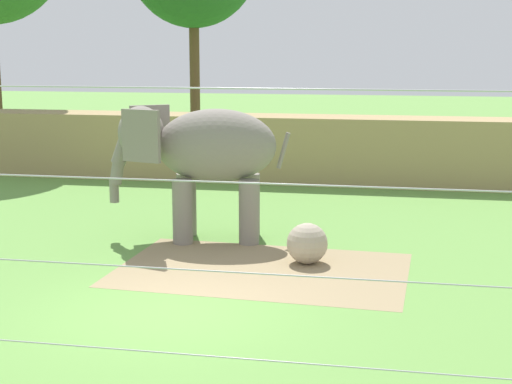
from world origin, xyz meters
The scene contains 6 objects.
ground_plane centered at (0.00, 0.00, 0.00)m, with size 120.00×120.00×0.00m, color #609342.
dirt_patch centered at (1.12, 2.68, 0.00)m, with size 5.82×3.79×0.01m, color #937F5B.
embankment_wall centered at (0.00, 13.00, 1.10)m, with size 36.00×1.80×2.20m, color tan.
elephant centered at (-0.68, 4.89, 2.07)m, with size 4.18×2.04×3.12m.
enrichment_ball centered at (1.96, 3.30, 0.43)m, with size 0.86×0.86×0.86m, color tan.
cable_fence centered at (0.00, -3.46, 2.09)m, with size 12.62×0.24×4.15m.
Camera 1 is at (3.77, -11.86, 4.45)m, focal length 53.12 mm.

